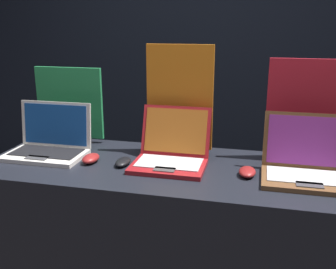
{
  "coord_description": "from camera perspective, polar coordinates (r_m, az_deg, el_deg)",
  "views": [
    {
      "loc": [
        0.39,
        -1.32,
        1.62
      ],
      "look_at": [
        0.0,
        0.31,
        1.13
      ],
      "focal_mm": 42.0,
      "sensor_mm": 36.0,
      "label": 1
    }
  ],
  "objects": [
    {
      "name": "promo_stand_back",
      "position": [
        1.93,
        19.35,
        3.02
      ],
      "size": [
        0.36,
        0.07,
        0.47
      ],
      "color": "black",
      "rests_on": "display_counter"
    },
    {
      "name": "display_counter",
      "position": [
        2.02,
        -0.11,
        -17.62
      ],
      "size": [
        1.69,
        0.63,
        0.98
      ],
      "color": "black",
      "rests_on": "ground_plane"
    },
    {
      "name": "mouse_back",
      "position": [
        1.72,
        11.43,
        -5.34
      ],
      "size": [
        0.07,
        0.11,
        0.03
      ],
      "color": "maroon",
      "rests_on": "display_counter"
    },
    {
      "name": "promo_stand_front",
      "position": [
        2.18,
        -14.07,
        3.94
      ],
      "size": [
        0.37,
        0.07,
        0.4
      ],
      "color": "black",
      "rests_on": "display_counter"
    },
    {
      "name": "wall_back",
      "position": [
        3.18,
        6.41,
        12.31
      ],
      "size": [
        8.0,
        0.05,
        2.8
      ],
      "color": "black",
      "rests_on": "ground_plane"
    },
    {
      "name": "laptop_front",
      "position": [
        2.02,
        -16.85,
        -1.17
      ],
      "size": [
        0.38,
        0.26,
        0.25
      ],
      "color": "silver",
      "rests_on": "display_counter"
    },
    {
      "name": "laptop_middle",
      "position": [
        1.8,
        0.49,
        -2.52
      ],
      "size": [
        0.33,
        0.32,
        0.25
      ],
      "color": "maroon",
      "rests_on": "display_counter"
    },
    {
      "name": "mouse_front",
      "position": [
        1.87,
        -11.15,
        -3.42
      ],
      "size": [
        0.07,
        0.12,
        0.04
      ],
      "color": "maroon",
      "rests_on": "display_counter"
    },
    {
      "name": "mouse_middle",
      "position": [
        1.81,
        -6.53,
        -3.96
      ],
      "size": [
        0.06,
        0.12,
        0.03
      ],
      "color": "black",
      "rests_on": "display_counter"
    },
    {
      "name": "laptop_back",
      "position": [
        1.74,
        19.58,
        -4.1
      ],
      "size": [
        0.37,
        0.29,
        0.26
      ],
      "color": "brown",
      "rests_on": "display_counter"
    },
    {
      "name": "promo_stand_middle",
      "position": [
        1.92,
        1.69,
        4.74
      ],
      "size": [
        0.33,
        0.07,
        0.53
      ],
      "color": "black",
      "rests_on": "display_counter"
    }
  ]
}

